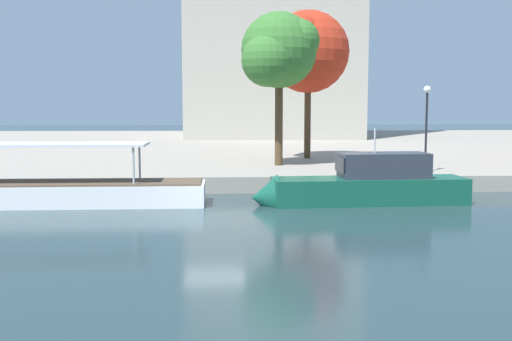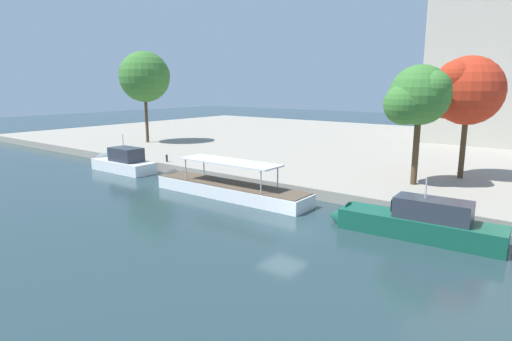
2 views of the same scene
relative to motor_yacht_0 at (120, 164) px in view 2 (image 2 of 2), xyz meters
The scene contains 9 objects.
ground_plane 23.44m from the motor_yacht_0, 10.96° to the right, with size 220.00×220.00×0.00m, color #23383D.
dock_promenade 37.66m from the motor_yacht_0, 52.35° to the left, with size 120.00×55.00×0.85m, color gray.
motor_yacht_0 is the anchor object (origin of this frame).
tour_boat_1 14.82m from the motor_yacht_0, ahead, with size 14.93×2.75×3.78m.
motor_yacht_2 29.69m from the motor_yacht_0, ahead, with size 10.08×2.75×4.17m.
mooring_bollard_0 4.73m from the motor_yacht_0, 42.86° to the left, with size 0.24×0.24×0.76m.
tree_1 28.78m from the motor_yacht_0, 17.07° to the left, with size 4.71×4.99×9.28m.
tree_2 32.45m from the motor_yacht_0, 24.34° to the left, with size 5.88×5.60×10.08m.
tree_3 18.14m from the motor_yacht_0, 131.41° to the left, with size 6.71×6.98×12.15m.
Camera 2 is at (13.92, -20.75, 8.60)m, focal length 29.88 mm.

